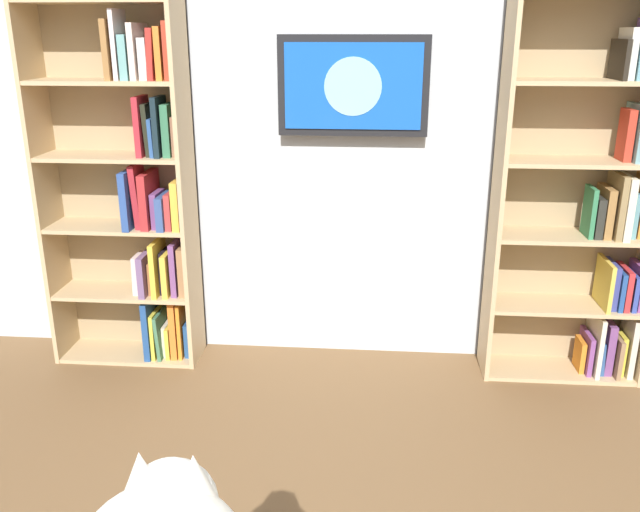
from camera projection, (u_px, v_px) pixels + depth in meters
name	position (u px, v px, depth m)	size (l,w,h in m)	color
wall_back	(344.00, 102.00, 3.30)	(4.52, 0.06, 2.70)	silver
bookshelf_left	(601.00, 164.00, 3.13)	(0.77, 0.28, 2.20)	tan
bookshelf_right	(133.00, 165.00, 3.32)	(0.75, 0.28, 2.18)	tan
wall_mounted_tv	(353.00, 86.00, 3.19)	(0.73, 0.07, 0.47)	black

